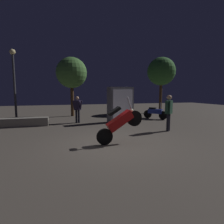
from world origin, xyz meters
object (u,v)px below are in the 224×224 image
Objects in this scene: motorcycle_blue_parked_left at (155,112)px; streetlamp_near at (14,75)px; person_rider_beside at (77,107)px; person_bystander_far at (169,110)px; kiosk_billboard at (121,104)px; motorcycle_red_foreground at (120,122)px.

motorcycle_blue_parked_left is 9.60m from streetlamp_near.
person_rider_beside is 0.93× the size of person_bystander_far.
streetlamp_near is (-8.97, 2.35, 2.48)m from motorcycle_blue_parked_left.
motorcycle_blue_parked_left is 3.80m from person_bystander_far.
motorcycle_blue_parked_left is 5.18m from person_rider_beside.
person_rider_beside is 4.97m from streetlamp_near.
motorcycle_blue_parked_left is 0.66× the size of kiosk_billboard.
streetlamp_near is 2.16× the size of kiosk_billboard.
motorcycle_red_foreground is 3.08m from person_bystander_far.
kiosk_billboard reaches higher than motorcycle_red_foreground.
person_bystander_far is 3.34m from kiosk_billboard.
streetlamp_near is 7.19m from kiosk_billboard.
motorcycle_blue_parked_left is at bearing 125.84° from person_rider_beside.
person_rider_beside is at bearing -20.13° from kiosk_billboard.
person_bystander_far reaches higher than motorcycle_blue_parked_left.
motorcycle_blue_parked_left is 0.83× the size of person_bystander_far.
motorcycle_blue_parked_left is at bearing -14.66° from streetlamp_near.
streetlamp_near is at bearing -88.84° from person_rider_beside.
motorcycle_red_foreground is 0.37× the size of streetlamp_near.
person_bystander_far is at bearing -37.50° from streetlamp_near.
motorcycle_red_foreground is 1.07× the size of person_rider_beside.
streetlamp_near is at bearing 121.55° from motorcycle_red_foreground.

